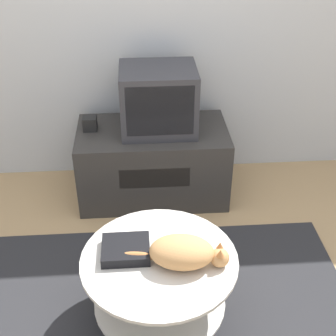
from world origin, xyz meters
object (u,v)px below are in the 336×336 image
tv (158,100)px  dvd_box (126,249)px  speaker (90,123)px  cat (183,253)px

tv → dvd_box: bearing=-101.1°
speaker → dvd_box: speaker is taller
speaker → cat: size_ratio=0.18×
dvd_box → cat: cat is taller
speaker → dvd_box: size_ratio=0.40×
tv → cat: 1.22m
dvd_box → tv: bearing=78.9°
cat → speaker: bearing=119.6°
dvd_box → cat: 0.28m
tv → cat: size_ratio=0.95×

